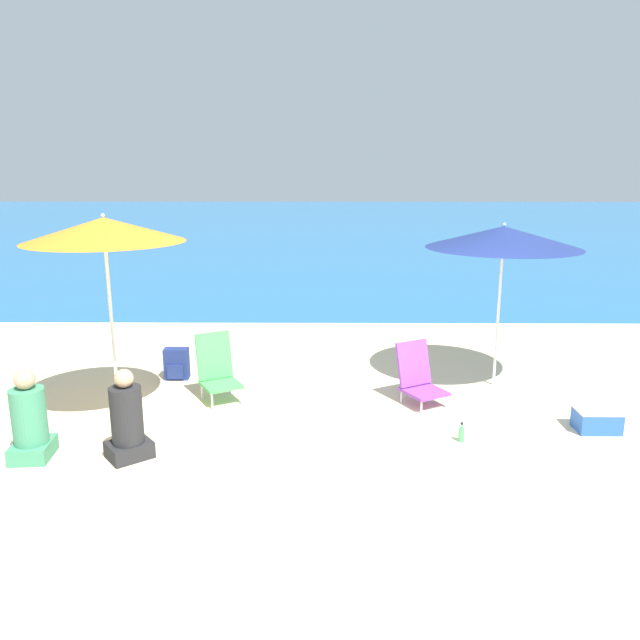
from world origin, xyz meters
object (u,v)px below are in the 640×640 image
Objects in this scene: cooler_box at (597,418)px; backpack_navy at (177,364)px; beach_umbrella_navy at (504,237)px; beach_umbrella_orange at (104,230)px; water_bottle at (461,434)px; person_seated_far at (127,422)px; beach_chair_purple at (418,376)px; person_seated_near at (30,422)px; beach_chair_green at (217,369)px.

backpack_navy is at bearing 161.43° from cooler_box.
beach_umbrella_navy is 4.60× the size of cooler_box.
water_bottle is at bearing -8.59° from beach_umbrella_orange.
backpack_navy reaches higher than cooler_box.
backpack_navy is at bearing 143.39° from person_seated_far.
person_seated_near is (-3.93, -1.51, 0.05)m from beach_chair_purple.
beach_chair_green is at bearing 148.93° from beach_chair_purple.
cooler_box is at bearing -41.10° from beach_chair_green.
beach_chair_green is 0.89× the size of person_seated_far.
beach_umbrella_navy is at bearing 17.89° from person_seated_near.
beach_umbrella_orange is at bearing 56.21° from person_seated_near.
person_seated_near is at bearing -173.06° from cooler_box.
beach_chair_purple is (-1.07, -0.62, -1.58)m from beach_umbrella_navy.
water_bottle is (0.29, -1.11, -0.24)m from beach_chair_purple.
beach_umbrella_orange reaches higher than person_seated_far.
person_seated_far is (-4.07, -2.11, -1.53)m from beach_umbrella_navy.
person_seated_near reaches higher than beach_chair_green.
water_bottle is (3.69, -0.56, -2.02)m from beach_umbrella_orange.
person_seated_far is (0.41, -0.95, -1.73)m from beach_umbrella_orange.
beach_chair_green is at bearing 156.03° from water_bottle.
beach_umbrella_orange is 4.25m from water_bottle.
beach_chair_purple is at bearing 104.59° from water_bottle.
person_seated_near is 0.93m from person_seated_far.
person_seated_near is 2.49m from backpack_navy.
cooler_box is at bearing 59.62° from person_seated_far.
backpack_navy reaches higher than water_bottle.
beach_umbrella_orange is at bearing -103.58° from backpack_navy.
person_seated_far is 2.32m from backpack_navy.
beach_umbrella_orange reaches higher than water_bottle.
beach_chair_purple is at bearing -149.96° from beach_umbrella_navy.
person_seated_far reaches higher than cooler_box.
beach_umbrella_navy is 5.01× the size of backpack_navy.
person_seated_far is 2.16× the size of backpack_navy.
beach_umbrella_orange is at bearing -176.32° from beach_chair_green.
beach_umbrella_navy is 4.63m from beach_umbrella_orange.
beach_umbrella_orange reaches higher than person_seated_near.
backpack_navy is (-4.14, 0.20, -1.70)m from beach_umbrella_navy.
beach_chair_green is 4.30m from cooler_box.
cooler_box is (4.19, -0.90, -0.24)m from beach_chair_green.
beach_umbrella_navy is at bearing 1.12° from beach_chair_purple.
beach_umbrella_orange is 5.48× the size of backpack_navy.
person_seated_far is at bearing -173.28° from water_bottle.
beach_umbrella_orange is 5.03× the size of cooler_box.
beach_umbrella_navy is 5.64m from person_seated_near.
water_bottle is at bearing -52.90° from beach_chair_green.
beach_chair_green is (-3.47, -0.53, -1.52)m from beach_umbrella_navy.
beach_umbrella_orange is at bearing 171.41° from water_bottle.
cooler_box is (4.79, 0.68, -0.23)m from person_seated_far.
beach_umbrella_orange reaches higher than beach_chair_purple.
person_seated_far is 3.32m from water_bottle.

